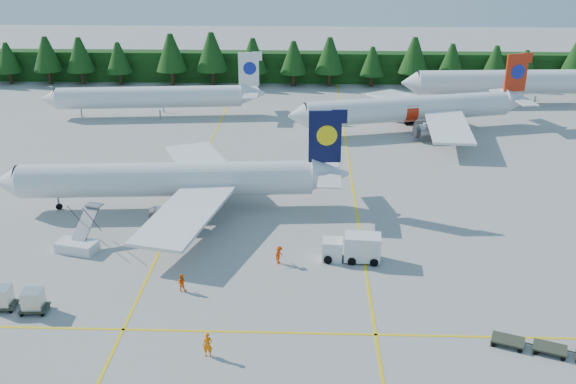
{
  "coord_description": "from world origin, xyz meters",
  "views": [
    {
      "loc": [
        0.58,
        -48.28,
        29.68
      ],
      "look_at": [
        -1.6,
        14.48,
        3.5
      ],
      "focal_mm": 40.0,
      "sensor_mm": 36.0,
      "label": 1
    }
  ],
  "objects_px": {
    "airliner_navy": "(161,180)",
    "service_truck": "(352,248)",
    "airstairs": "(78,243)",
    "airliner_red": "(404,110)"
  },
  "relations": [
    {
      "from": "airliner_red",
      "to": "service_truck",
      "type": "height_order",
      "value": "airliner_red"
    },
    {
      "from": "airliner_red",
      "to": "service_truck",
      "type": "xyz_separation_m",
      "value": [
        -10.43,
        -42.32,
        -2.06
      ]
    },
    {
      "from": "airliner_navy",
      "to": "airstairs",
      "type": "distance_m",
      "value": 12.43
    },
    {
      "from": "airstairs",
      "to": "service_truck",
      "type": "height_order",
      "value": "airstairs"
    },
    {
      "from": "airliner_navy",
      "to": "service_truck",
      "type": "xyz_separation_m",
      "value": [
        20.67,
        -11.6,
        -2.04
      ]
    },
    {
      "from": "service_truck",
      "to": "airliner_red",
      "type": "bearing_deg",
      "value": 80.57
    },
    {
      "from": "airliner_navy",
      "to": "airliner_red",
      "type": "bearing_deg",
      "value": 40.34
    },
    {
      "from": "airliner_navy",
      "to": "service_truck",
      "type": "distance_m",
      "value": 23.79
    },
    {
      "from": "airliner_navy",
      "to": "airstairs",
      "type": "relative_size",
      "value": 6.6
    },
    {
      "from": "airliner_red",
      "to": "airliner_navy",
      "type": "bearing_deg",
      "value": -149.81
    }
  ]
}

